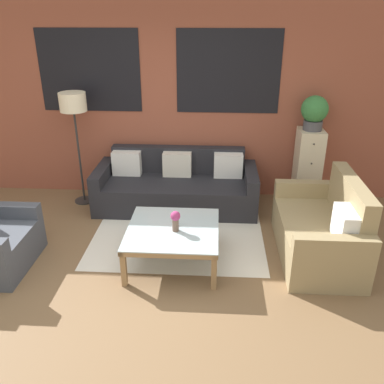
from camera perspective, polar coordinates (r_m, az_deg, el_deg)
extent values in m
plane|color=brown|center=(4.24, -8.42, -13.52)|extent=(16.00, 16.00, 0.00)
cube|color=brown|center=(5.88, -4.55, 12.71)|extent=(8.40, 0.08, 2.80)
cube|color=black|center=(5.97, -14.19, 16.16)|extent=(1.40, 0.01, 1.10)
cube|color=black|center=(5.71, 5.14, 16.42)|extent=(1.40, 0.01, 1.10)
cube|color=silver|center=(5.15, -1.88, -5.74)|extent=(2.10, 1.76, 0.00)
cube|color=#232328|center=(5.64, -2.31, -0.63)|extent=(1.90, 0.72, 0.40)
cube|color=#232328|center=(5.97, -1.93, 2.82)|extent=(1.90, 0.16, 0.78)
cube|color=#232328|center=(5.86, -12.32, 0.77)|extent=(0.16, 0.88, 0.58)
cube|color=#232328|center=(5.67, 8.18, 0.27)|extent=(0.16, 0.88, 0.58)
cube|color=white|center=(5.87, -9.14, 4.00)|extent=(0.40, 0.16, 0.34)
cube|color=silver|center=(5.75, -2.10, 3.89)|extent=(0.40, 0.16, 0.34)
cube|color=white|center=(5.73, 5.11, 3.73)|extent=(0.40, 0.16, 0.34)
cube|color=#99845B|center=(4.82, 16.03, -6.19)|extent=(0.64, 1.20, 0.42)
cube|color=#99845B|center=(4.81, 21.03, -3.61)|extent=(0.16, 1.20, 0.92)
cube|color=#99845B|center=(5.37, 15.61, -1.63)|extent=(0.80, 0.14, 0.62)
cube|color=#99845B|center=(4.24, 19.02, -9.63)|extent=(0.80, 0.14, 0.62)
cube|color=white|center=(4.39, 20.63, -4.43)|extent=(0.16, 0.40, 0.34)
cube|color=#474C56|center=(4.91, -25.35, -7.35)|extent=(0.64, 0.64, 0.40)
cube|color=#474C56|center=(5.20, -24.37, -4.31)|extent=(0.80, 0.14, 0.56)
cube|color=silver|center=(4.40, -2.71, -5.15)|extent=(0.98, 0.98, 0.01)
cube|color=#99754C|center=(4.02, -3.40, -8.82)|extent=(0.98, 0.05, 0.05)
cube|color=#99754C|center=(4.82, -2.12, -2.73)|extent=(0.98, 0.05, 0.05)
cube|color=#99754C|center=(4.48, -8.66, -5.26)|extent=(0.05, 0.98, 0.05)
cube|color=#99754C|center=(4.39, 3.39, -5.68)|extent=(0.05, 0.98, 0.05)
cube|color=#99754C|center=(4.20, -9.56, -10.50)|extent=(0.05, 0.05, 0.42)
cube|color=#99754C|center=(4.11, 3.10, -11.07)|extent=(0.05, 0.05, 0.42)
cube|color=#99754C|center=(4.96, -7.35, -4.51)|extent=(0.05, 0.06, 0.42)
cube|color=#99754C|center=(4.87, 3.23, -4.86)|extent=(0.05, 0.06, 0.42)
cylinder|color=#2D2D2D|center=(6.17, -14.82, -1.13)|extent=(0.28, 0.28, 0.02)
cylinder|color=#2D2D2D|center=(5.92, -15.51, 4.68)|extent=(0.03, 0.03, 1.31)
cylinder|color=beige|center=(5.72, -16.40, 12.04)|extent=(0.36, 0.36, 0.25)
cube|color=beige|center=(5.94, 15.88, 3.33)|extent=(0.34, 0.40, 1.09)
sphere|color=#38332D|center=(5.62, 16.75, 6.44)|extent=(0.02, 0.02, 0.02)
sphere|color=#38332D|center=(5.71, 16.43, 3.86)|extent=(0.02, 0.02, 0.02)
sphere|color=#38332D|center=(5.80, 16.11, 1.35)|extent=(0.02, 0.02, 0.02)
sphere|color=#38332D|center=(5.91, 15.81, -1.07)|extent=(0.02, 0.02, 0.02)
cylinder|color=#47474C|center=(5.76, 16.58, 8.98)|extent=(0.25, 0.25, 0.13)
sphere|color=#387A3D|center=(5.70, 16.84, 11.08)|extent=(0.36, 0.36, 0.36)
cylinder|color=brown|center=(4.31, -2.32, -4.64)|extent=(0.07, 0.07, 0.14)
sphere|color=#9E3366|center=(4.26, -2.35, -3.38)|extent=(0.11, 0.11, 0.11)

